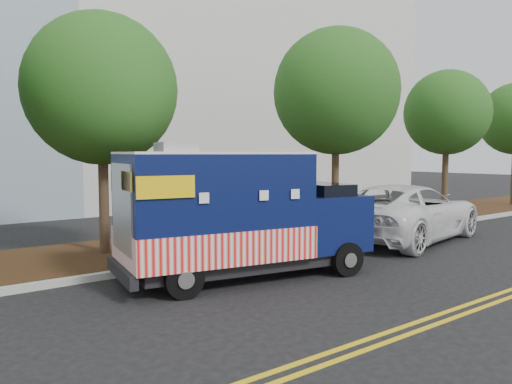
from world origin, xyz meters
TOP-DOWN VIEW (x-y plane):
  - ground at (0.00, 0.00)m, footprint 120.00×120.00m
  - curb at (0.00, 1.40)m, footprint 120.00×0.18m
  - mulch_strip at (0.00, 3.50)m, footprint 120.00×4.00m
  - centerline_near at (0.00, -4.45)m, footprint 120.00×0.10m
  - centerline_far at (0.00, -4.70)m, footprint 120.00×0.10m
  - tree_b at (-0.28, 3.58)m, footprint 3.89×3.89m
  - tree_c at (7.96, 3.15)m, footprint 4.42×4.42m
  - tree_d at (14.47, 2.89)m, footprint 3.60×3.60m
  - food_truck at (1.17, -0.30)m, footprint 5.91×3.03m
  - white_car at (8.30, 0.42)m, footprint 6.84×4.13m

SIDE VIEW (x-z plane):
  - ground at x=0.00m, z-range 0.00..0.00m
  - centerline_near at x=0.00m, z-range 0.00..0.01m
  - centerline_far at x=0.00m, z-range 0.00..0.01m
  - curb at x=0.00m, z-range 0.00..0.15m
  - mulch_strip at x=0.00m, z-range 0.00..0.15m
  - white_car at x=8.30m, z-range 0.00..1.77m
  - food_truck at x=1.17m, z-range -0.14..2.83m
  - tree_b at x=-0.28m, z-range 1.21..7.55m
  - tree_d at x=14.47m, z-range 1.33..7.61m
  - tree_c at x=7.96m, z-range 1.34..8.45m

